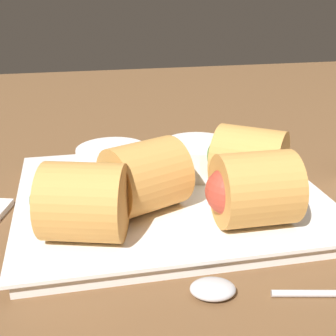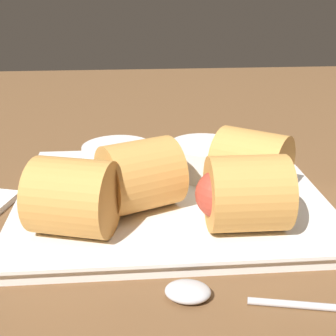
{
  "view_description": "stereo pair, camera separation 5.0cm",
  "coord_description": "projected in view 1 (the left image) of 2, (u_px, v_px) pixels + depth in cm",
  "views": [
    {
      "loc": [
        -8.49,
        -41.18,
        22.43
      ],
      "look_at": [
        -0.18,
        -1.84,
        5.93
      ],
      "focal_mm": 50.0,
      "sensor_mm": 36.0,
      "label": 1
    },
    {
      "loc": [
        -3.54,
        -41.91,
        22.43
      ],
      "look_at": [
        -0.18,
        -1.84,
        5.93
      ],
      "focal_mm": 50.0,
      "sensor_mm": 36.0,
      "label": 2
    }
  ],
  "objects": [
    {
      "name": "table_surface",
      "position": [
        166.0,
        206.0,
        0.47
      ],
      "size": [
        180.0,
        140.0,
        2.0
      ],
      "color": "brown",
      "rests_on": "ground"
    },
    {
      "name": "serving_plate",
      "position": [
        168.0,
        199.0,
        0.45
      ],
      "size": [
        28.35,
        24.16,
        1.5
      ],
      "color": "white",
      "rests_on": "table_surface"
    },
    {
      "name": "roll_front_left",
      "position": [
        140.0,
        178.0,
        0.4
      ],
      "size": [
        8.14,
        8.07,
        6.08
      ],
      "color": "#D19347",
      "rests_on": "serving_plate"
    },
    {
      "name": "roll_front_right",
      "position": [
        250.0,
        189.0,
        0.38
      ],
      "size": [
        7.29,
        6.12,
        6.08
      ],
      "color": "#D19347",
      "rests_on": "serving_plate"
    },
    {
      "name": "roll_back_left",
      "position": [
        245.0,
        159.0,
        0.44
      ],
      "size": [
        8.61,
        8.58,
        6.08
      ],
      "color": "#D19347",
      "rests_on": "serving_plate"
    },
    {
      "name": "roll_back_right",
      "position": [
        78.0,
        202.0,
        0.36
      ],
      "size": [
        7.92,
        7.59,
        6.08
      ],
      "color": "#D19347",
      "rests_on": "serving_plate"
    },
    {
      "name": "dipping_bowl_near",
      "position": [
        113.0,
        162.0,
        0.47
      ],
      "size": [
        7.18,
        7.18,
        3.17
      ],
      "color": "white",
      "rests_on": "serving_plate"
    },
    {
      "name": "dipping_bowl_far",
      "position": [
        198.0,
        156.0,
        0.48
      ],
      "size": [
        7.18,
        7.18,
        3.17
      ],
      "color": "white",
      "rests_on": "serving_plate"
    },
    {
      "name": "spoon",
      "position": [
        238.0,
        290.0,
        0.32
      ],
      "size": [
        15.53,
        4.73,
        1.1
      ],
      "color": "silver",
      "rests_on": "table_surface"
    }
  ]
}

